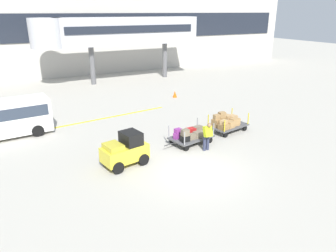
% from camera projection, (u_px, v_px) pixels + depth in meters
% --- Properties ---
extents(ground_plane, '(120.00, 120.00, 0.00)m').
position_uv_depth(ground_plane, '(193.00, 171.00, 14.38)').
color(ground_plane, '#B2ADA0').
extents(apron_lead_line, '(14.31, 1.76, 0.01)m').
position_uv_depth(apron_lead_line, '(67.00, 125.00, 20.08)').
color(apron_lead_line, yellow).
rests_on(apron_lead_line, ground_plane).
extents(terminal_building, '(59.31, 2.51, 9.51)m').
position_uv_depth(terminal_building, '(67.00, 31.00, 34.31)').
color(terminal_building, '#BCB7AD').
rests_on(terminal_building, ground_plane).
extents(jet_bridge, '(16.57, 3.00, 6.30)m').
position_uv_depth(jet_bridge, '(113.00, 32.00, 30.70)').
color(jet_bridge, '#B7B7BC').
rests_on(jet_bridge, ground_plane).
extents(baggage_tug, '(2.27, 1.56, 1.58)m').
position_uv_depth(baggage_tug, '(125.00, 150.00, 14.70)').
color(baggage_tug, gold).
rests_on(baggage_tug, ground_plane).
extents(baggage_cart_lead, '(3.08, 1.80, 1.10)m').
position_uv_depth(baggage_cart_lead, '(190.00, 135.00, 17.18)').
color(baggage_cart_lead, '#4C4C4F').
rests_on(baggage_cart_lead, ground_plane).
extents(baggage_cart_middle, '(3.08, 1.80, 1.19)m').
position_uv_depth(baggage_cart_middle, '(226.00, 123.00, 18.91)').
color(baggage_cart_middle, '#4C4C4F').
rests_on(baggage_cart_middle, ground_plane).
extents(baggage_handler, '(0.41, 0.44, 1.56)m').
position_uv_depth(baggage_handler, '(207.00, 135.00, 16.18)').
color(baggage_handler, '#2D334C').
rests_on(baggage_handler, ground_plane).
extents(shuttle_van, '(4.94, 2.29, 2.10)m').
position_uv_depth(shuttle_van, '(5.00, 116.00, 17.89)').
color(shuttle_van, white).
rests_on(shuttle_van, ground_plane).
extents(safety_cone_near, '(0.36, 0.36, 0.55)m').
position_uv_depth(safety_cone_near, '(175.00, 94.00, 26.53)').
color(safety_cone_near, '#EA590F').
rests_on(safety_cone_near, ground_plane).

